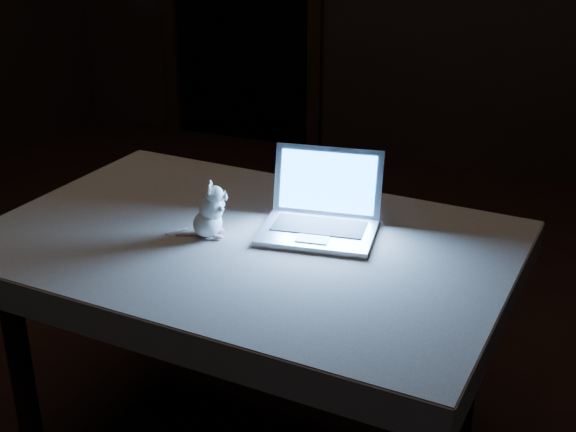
% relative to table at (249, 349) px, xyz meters
% --- Properties ---
extents(floor, '(5.00, 5.00, 0.00)m').
position_rel_table_xyz_m(floor, '(-0.23, 0.12, -0.33)').
color(floor, black).
rests_on(floor, ground).
extents(table, '(1.29, 0.87, 0.67)m').
position_rel_table_xyz_m(table, '(0.00, 0.00, 0.00)').
color(table, black).
rests_on(table, floor).
extents(tablecloth, '(1.49, 1.14, 0.09)m').
position_rel_table_xyz_m(tablecloth, '(-0.06, 0.00, 0.30)').
color(tablecloth, '#BEAE9E').
rests_on(tablecloth, table).
extents(laptop, '(0.33, 0.30, 0.20)m').
position_rel_table_xyz_m(laptop, '(0.16, 0.08, 0.44)').
color(laptop, silver).
rests_on(laptop, tablecloth).
extents(plush_mouse, '(0.11, 0.11, 0.15)m').
position_rel_table_xyz_m(plush_mouse, '(-0.09, -0.03, 0.41)').
color(plush_mouse, white).
rests_on(plush_mouse, tablecloth).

